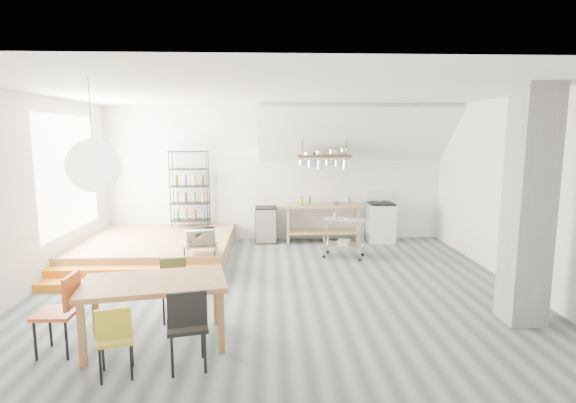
{
  "coord_description": "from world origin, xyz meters",
  "views": [
    {
      "loc": [
        -0.15,
        -7.25,
        2.56
      ],
      "look_at": [
        0.19,
        0.8,
        1.34
      ],
      "focal_mm": 28.0,
      "sensor_mm": 36.0,
      "label": 1
    }
  ],
  "objects_px": {
    "stove": "(381,222)",
    "mini_fridge": "(266,225)",
    "dining_table": "(155,287)",
    "rolling_cart": "(344,233)"
  },
  "relations": [
    {
      "from": "stove",
      "to": "mini_fridge",
      "type": "height_order",
      "value": "stove"
    },
    {
      "from": "dining_table",
      "to": "rolling_cart",
      "type": "distance_m",
      "value": 4.77
    },
    {
      "from": "dining_table",
      "to": "mini_fridge",
      "type": "relative_size",
      "value": 2.17
    },
    {
      "from": "mini_fridge",
      "to": "dining_table",
      "type": "bearing_deg",
      "value": -104.24
    },
    {
      "from": "rolling_cart",
      "to": "stove",
      "type": "bearing_deg",
      "value": 70.53
    },
    {
      "from": "stove",
      "to": "mini_fridge",
      "type": "xyz_separation_m",
      "value": [
        -2.73,
        0.04,
        -0.06
      ]
    },
    {
      "from": "dining_table",
      "to": "mini_fridge",
      "type": "bearing_deg",
      "value": 64.98
    },
    {
      "from": "dining_table",
      "to": "rolling_cart",
      "type": "height_order",
      "value": "rolling_cart"
    },
    {
      "from": "stove",
      "to": "dining_table",
      "type": "height_order",
      "value": "stove"
    },
    {
      "from": "rolling_cart",
      "to": "mini_fridge",
      "type": "xyz_separation_m",
      "value": [
        -1.62,
        1.41,
        -0.1
      ]
    }
  ]
}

